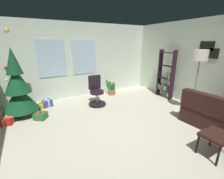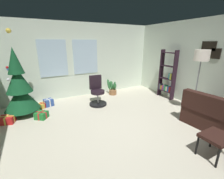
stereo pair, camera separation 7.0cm
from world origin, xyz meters
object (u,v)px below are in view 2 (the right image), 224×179
object	(u,v)px
floor_lamp	(201,60)
bookshelf	(167,78)
gift_box_red	(7,120)
gift_box_gold	(43,105)
potted_plant	(112,89)
gift_box_blue	(49,103)
gift_box_green	(41,115)
holiday_tree	(19,88)
footstool	(216,138)
office_chair	(97,94)

from	to	relation	value
floor_lamp	bookshelf	bearing A→B (deg)	74.63
gift_box_red	gift_box_gold	xyz separation A→B (m)	(0.88, 0.63, -0.02)
gift_box_gold	floor_lamp	xyz separation A→B (m)	(3.71, -2.50, 1.45)
gift_box_red	potted_plant	world-z (taller)	potted_plant
gift_box_blue	gift_box_green	bearing A→B (deg)	-108.52
holiday_tree	floor_lamp	xyz separation A→B (m)	(4.23, -2.24, 0.75)
footstool	gift_box_blue	bearing A→B (deg)	121.41
office_chair	potted_plant	world-z (taller)	office_chair
floor_lamp	potted_plant	size ratio (longest dim) A/B	2.96
footstool	potted_plant	bearing A→B (deg)	89.72
gift_box_gold	gift_box_green	bearing A→B (deg)	-97.00
office_chair	potted_plant	xyz separation A→B (m)	(0.91, 0.66, -0.14)
footstool	office_chair	bearing A→B (deg)	105.63
office_chair	potted_plant	bearing A→B (deg)	35.90
gift_box_gold	bookshelf	size ratio (longest dim) A/B	0.19
gift_box_gold	footstool	bearing A→B (deg)	-56.33
gift_box_gold	office_chair	size ratio (longest dim) A/B	0.35
holiday_tree	gift_box_red	distance (m)	0.85
gift_box_green	bookshelf	size ratio (longest dim) A/B	0.22
gift_box_red	floor_lamp	world-z (taller)	floor_lamp
gift_box_gold	holiday_tree	bearing A→B (deg)	-153.41
holiday_tree	office_chair	size ratio (longest dim) A/B	2.41
gift_box_blue	bookshelf	xyz separation A→B (m)	(3.91, -1.19, 0.63)
footstool	gift_box_gold	world-z (taller)	footstool
footstool	gift_box_red	size ratio (longest dim) A/B	1.28
bookshelf	gift_box_green	bearing A→B (deg)	174.76
gift_box_red	bookshelf	bearing A→B (deg)	-5.91
floor_lamp	potted_plant	bearing A→B (deg)	114.78
potted_plant	bookshelf	bearing A→B (deg)	-38.22
gift_box_red	gift_box_blue	distance (m)	1.25
holiday_tree	floor_lamp	world-z (taller)	holiday_tree
potted_plant	holiday_tree	bearing A→B (deg)	-173.42
footstool	office_chair	distance (m)	3.31
gift_box_gold	potted_plant	xyz separation A→B (m)	(2.52, 0.09, 0.16)
gift_box_gold	office_chair	xyz separation A→B (m)	(1.61, -0.57, 0.29)
holiday_tree	office_chair	bearing A→B (deg)	-8.28
footstool	office_chair	size ratio (longest dim) A/B	0.53
holiday_tree	bookshelf	size ratio (longest dim) A/B	1.33
gift_box_gold	bookshelf	xyz separation A→B (m)	(4.09, -1.14, 0.67)
floor_lamp	gift_box_red	bearing A→B (deg)	157.87
gift_box_blue	bookshelf	bearing A→B (deg)	-16.95
gift_box_green	gift_box_gold	xyz separation A→B (m)	(0.09, 0.76, -0.02)
gift_box_green	floor_lamp	distance (m)	4.42
potted_plant	gift_box_red	bearing A→B (deg)	-168.03
gift_box_green	office_chair	xyz separation A→B (m)	(1.70, 0.19, 0.28)
office_chair	floor_lamp	size ratio (longest dim) A/B	0.53
holiday_tree	floor_lamp	size ratio (longest dim) A/B	1.28
gift_box_red	office_chair	bearing A→B (deg)	1.41
gift_box_gold	office_chair	distance (m)	1.73
gift_box_red	gift_box_gold	size ratio (longest dim) A/B	1.19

